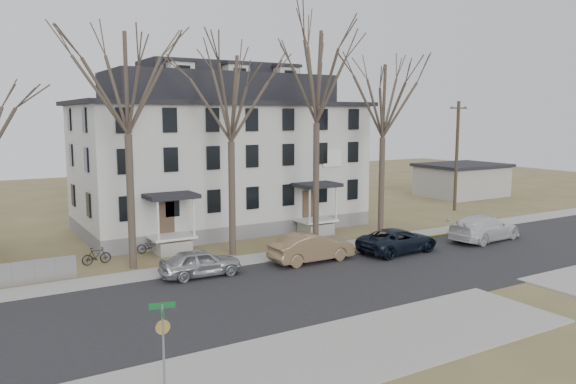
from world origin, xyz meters
TOP-DOWN VIEW (x-y plane):
  - ground at (0.00, 0.00)m, footprint 120.00×120.00m
  - main_road at (0.00, 2.00)m, footprint 120.00×10.00m
  - far_sidewalk at (0.00, 8.00)m, footprint 120.00×2.00m
  - near_sidewalk_left at (-8.00, -5.00)m, footprint 20.00×5.00m
  - yellow_curb at (5.00, 7.10)m, footprint 14.00×0.25m
  - boarding_house at (-2.00, 17.95)m, footprint 20.80×12.36m
  - distant_building at (26.00, 20.00)m, footprint 8.50×6.50m
  - tree_far_left at (-11.00, 9.80)m, footprint 8.40×8.40m
  - tree_mid_left at (-5.00, 9.80)m, footprint 7.80×7.80m
  - tree_center at (1.00, 9.80)m, footprint 9.00×9.00m
  - tree_mid_right at (6.50, 9.80)m, footprint 7.80×7.80m
  - utility_pole_far at (18.50, 14.00)m, footprint 2.00×0.28m
  - car_silver at (-8.48, 6.31)m, footprint 4.28×1.91m
  - car_tan at (-1.94, 5.84)m, footprint 4.97×1.77m
  - car_navy at (3.74, 4.94)m, footprint 5.36×2.70m
  - car_white at (10.89, 4.47)m, footprint 5.96×2.94m
  - bicycle_left at (-9.23, 12.22)m, footprint 1.76×1.47m
  - bicycle_right at (-12.57, 11.47)m, footprint 1.64×0.56m
  - street_sign at (-14.02, -4.35)m, footprint 0.78×0.78m

SIDE VIEW (x-z plane):
  - ground at x=0.00m, z-range 0.00..0.00m
  - main_road at x=0.00m, z-range -0.02..0.02m
  - far_sidewalk at x=0.00m, z-range -0.04..0.04m
  - near_sidewalk_left at x=-8.00m, z-range -0.04..0.04m
  - yellow_curb at x=5.00m, z-range -0.03..0.03m
  - bicycle_left at x=-9.23m, z-range 0.00..0.90m
  - bicycle_right at x=-12.57m, z-range 0.00..0.97m
  - car_silver at x=-8.48m, z-range 0.00..1.43m
  - car_navy at x=3.74m, z-range 0.00..1.46m
  - car_tan at x=-1.94m, z-range 0.00..1.63m
  - car_white at x=10.89m, z-range 0.00..1.67m
  - distant_building at x=26.00m, z-range 0.00..3.35m
  - street_sign at x=-14.02m, z-range 0.43..3.17m
  - utility_pole_far at x=18.50m, z-range 0.15..9.65m
  - boarding_house at x=-2.00m, z-range -0.65..11.40m
  - tree_mid_left at x=-5.00m, z-range 3.23..15.97m
  - tree_mid_right at x=6.50m, z-range 3.23..15.97m
  - tree_far_left at x=-11.00m, z-range 3.48..17.20m
  - tree_center at x=1.00m, z-range 3.73..18.43m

